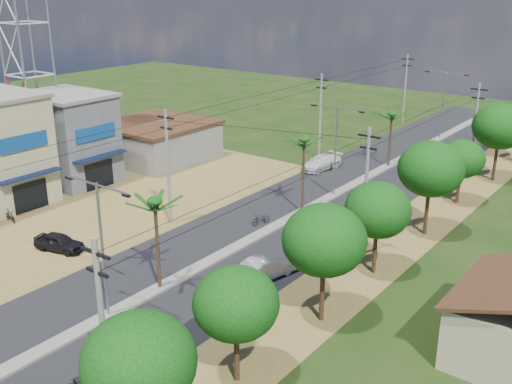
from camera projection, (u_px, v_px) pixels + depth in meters
ground at (109, 317)px, 33.75m from camera, size 160.00×160.00×0.00m
road at (266, 232)px, 45.01m from camera, size 12.00×110.00×0.04m
median at (288, 219)px, 47.24m from camera, size 1.00×90.00×0.18m
dirt_lot_west at (65, 215)px, 48.29m from camera, size 18.00×46.00×0.04m
dirt_shoulder_east at (368, 263)px, 40.17m from camera, size 5.00×90.00×0.03m
shophouse_grey at (69, 138)px, 55.38m from camera, size 9.00×6.40×8.30m
low_shed at (156, 140)px, 63.07m from camera, size 10.40×10.40×3.95m
tree_east_a at (139, 362)px, 22.34m from camera, size 4.40×4.40×6.37m
tree_east_b at (236, 304)px, 27.08m from camera, size 4.00×4.00×5.83m
tree_east_c at (324, 240)px, 31.86m from camera, size 4.60×4.60×6.83m
tree_east_d at (378, 210)px, 37.46m from camera, size 4.20×4.20×6.13m
tree_east_e at (431, 169)px, 43.10m from camera, size 4.80×4.80×7.14m
tree_east_f at (462, 159)px, 49.74m from camera, size 3.80×3.80×5.52m
tree_east_g at (500, 126)px, 54.95m from camera, size 5.00×5.00×7.38m
palm_median_near at (155, 205)px, 34.90m from camera, size 2.00×2.00×6.15m
palm_median_mid at (304, 143)px, 46.79m from camera, size 2.00×2.00×6.55m
palm_median_far at (392, 116)px, 59.02m from camera, size 2.00×2.00×5.85m
streetlight_near at (101, 239)px, 32.15m from camera, size 5.10×0.18×8.00m
streetlight_mid at (336, 144)px, 50.92m from camera, size 5.10×0.18×8.00m
streetlight_far at (444, 99)px, 69.69m from camera, size 5.10×0.18×8.00m
utility_pole_w_b at (168, 165)px, 45.15m from camera, size 1.60×0.24×9.00m
utility_pole_w_c at (320, 115)px, 61.67m from camera, size 1.60×0.24×9.00m
utility_pole_w_d at (405, 88)px, 77.44m from camera, size 1.60×0.24×9.00m
utility_pole_e_a at (104, 337)px, 23.38m from camera, size 1.60×0.24×9.00m
utility_pole_e_b at (366, 189)px, 39.90m from camera, size 1.60×0.24×9.00m
utility_pole_e_c at (474, 128)px, 56.42m from camera, size 1.60×0.24×9.00m
car_silver_mid at (266, 268)px, 37.90m from camera, size 2.44×4.58×1.44m
car_white_far at (321, 163)px, 59.78m from camera, size 2.72×5.04×1.39m
car_parked_dark at (59, 243)px, 41.80m from camera, size 3.91×2.35×1.25m
moto_rider_east at (78, 381)px, 27.63m from camera, size 0.74×1.87×0.97m
moto_rider_west_a at (261, 219)px, 46.28m from camera, size 1.01×1.82×0.91m
moto_rider_west_b at (332, 165)px, 59.72m from camera, size 0.89×1.59×0.92m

